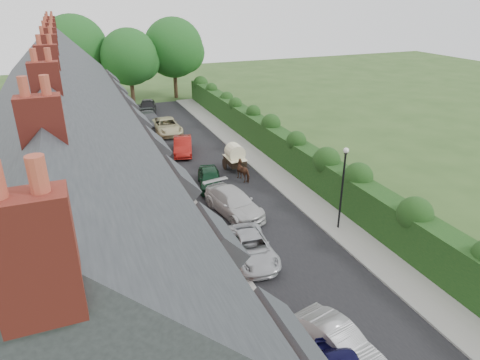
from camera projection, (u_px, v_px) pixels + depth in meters
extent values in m
plane|color=#2D4C1E|center=(325.00, 280.00, 21.12)|extent=(140.00, 140.00, 0.00)
cube|color=black|center=(235.00, 193.00, 30.29)|extent=(6.00, 58.00, 0.02)
cube|color=#999790|center=(287.00, 183.00, 31.67)|extent=(2.20, 58.00, 0.12)
cube|color=#999790|center=(182.00, 201.00, 28.96)|extent=(1.70, 58.00, 0.12)
cube|color=#999994|center=(274.00, 185.00, 31.31)|extent=(0.18, 58.00, 0.13)
cube|color=#999994|center=(194.00, 199.00, 29.23)|extent=(0.18, 58.00, 0.13)
cube|color=#103412|center=(309.00, 165.00, 31.80)|extent=(1.50, 58.00, 2.50)
cube|color=brown|center=(71.00, 178.00, 24.56)|extent=(8.00, 40.00, 6.50)
cube|color=#24272B|center=(62.00, 123.00, 23.25)|extent=(8.00, 40.20, 8.00)
cube|color=#24272B|center=(281.00, 350.00, 9.66)|extent=(1.70, 2.60, 1.70)
cube|color=white|center=(241.00, 333.00, 11.79)|extent=(0.12, 1.20, 1.60)
cube|color=white|center=(217.00, 312.00, 15.17)|extent=(0.70, 2.40, 5.20)
cube|color=black|center=(228.00, 336.00, 15.78)|extent=(0.06, 1.80, 1.60)
cube|color=black|center=(227.00, 282.00, 14.81)|extent=(0.06, 1.80, 1.60)
cube|color=#24272B|center=(211.00, 241.00, 13.91)|extent=(1.70, 2.60, 1.70)
cube|color=#3F2D2D|center=(194.00, 312.00, 17.47)|extent=(0.08, 0.90, 2.10)
cube|color=white|center=(191.00, 243.00, 16.04)|extent=(0.12, 1.20, 1.60)
cube|color=white|center=(182.00, 243.00, 19.42)|extent=(0.70, 2.40, 5.20)
cube|color=black|center=(191.00, 263.00, 20.03)|extent=(0.06, 1.80, 1.60)
cube|color=black|center=(188.00, 218.00, 19.06)|extent=(0.06, 1.80, 1.60)
cube|color=#24272B|center=(174.00, 183.00, 18.16)|extent=(1.70, 2.60, 1.70)
cube|color=#3F2D2D|center=(167.00, 249.00, 21.72)|extent=(0.08, 0.90, 2.10)
cube|color=white|center=(163.00, 190.00, 20.29)|extent=(0.12, 1.20, 1.60)
cube|color=white|center=(158.00, 198.00, 23.67)|extent=(0.70, 2.40, 5.20)
cube|color=black|center=(167.00, 216.00, 24.28)|extent=(0.06, 1.80, 1.60)
cube|color=black|center=(164.00, 177.00, 23.31)|extent=(0.06, 1.80, 1.60)
cube|color=#24272B|center=(151.00, 147.00, 22.41)|extent=(1.70, 2.60, 1.70)
cube|color=#3F2D2D|center=(148.00, 207.00, 25.97)|extent=(0.08, 0.90, 2.10)
cube|color=white|center=(144.00, 156.00, 24.54)|extent=(0.12, 1.20, 1.60)
cube|color=white|center=(142.00, 166.00, 27.92)|extent=(0.70, 2.40, 5.20)
cube|color=black|center=(150.00, 182.00, 28.53)|extent=(0.06, 1.80, 1.60)
cube|color=black|center=(146.00, 148.00, 27.56)|extent=(0.06, 1.80, 1.60)
cube|color=#24272B|center=(136.00, 122.00, 26.66)|extent=(1.70, 2.60, 1.70)
cube|color=#3F2D2D|center=(135.00, 177.00, 30.22)|extent=(0.08, 0.90, 2.10)
cube|color=white|center=(130.00, 132.00, 28.79)|extent=(0.12, 1.20, 1.60)
cube|color=white|center=(131.00, 144.00, 32.17)|extent=(0.70, 2.40, 5.20)
cube|color=black|center=(137.00, 158.00, 32.78)|extent=(0.06, 1.80, 1.60)
cube|color=black|center=(134.00, 128.00, 31.81)|extent=(0.06, 1.80, 1.60)
cube|color=#24272B|center=(124.00, 104.00, 30.91)|extent=(1.70, 2.60, 1.70)
cube|color=#3F2D2D|center=(125.00, 154.00, 34.47)|extent=(0.08, 0.90, 2.10)
cube|color=white|center=(120.00, 114.00, 33.04)|extent=(0.12, 1.20, 1.60)
cube|color=white|center=(122.00, 126.00, 36.42)|extent=(0.70, 2.40, 5.20)
cube|color=black|center=(128.00, 139.00, 37.03)|extent=(0.06, 1.80, 1.60)
cube|color=black|center=(124.00, 112.00, 36.06)|extent=(0.06, 1.80, 1.60)
cube|color=#24272B|center=(116.00, 91.00, 35.16)|extent=(1.70, 2.60, 1.70)
cube|color=#3F2D2D|center=(117.00, 137.00, 38.72)|extent=(0.08, 0.90, 2.10)
cube|color=white|center=(113.00, 100.00, 37.29)|extent=(0.12, 1.20, 1.60)
cube|color=white|center=(114.00, 112.00, 40.67)|extent=(0.70, 2.40, 5.20)
cube|color=black|center=(120.00, 124.00, 41.28)|extent=(0.06, 1.80, 1.60)
cube|color=black|center=(117.00, 99.00, 40.31)|extent=(0.06, 1.80, 1.60)
cube|color=#24272B|center=(109.00, 80.00, 39.41)|extent=(1.70, 2.60, 1.70)
cube|color=#3F2D2D|center=(111.00, 122.00, 42.97)|extent=(0.08, 0.90, 2.10)
cube|color=white|center=(107.00, 89.00, 41.54)|extent=(0.12, 1.20, 1.60)
cube|color=maroon|center=(35.00, 260.00, 4.73)|extent=(0.90, 0.50, 1.60)
cylinder|color=#A24430|center=(39.00, 178.00, 4.42)|extent=(0.20, 0.20, 0.50)
cube|color=maroon|center=(44.00, 133.00, 8.98)|extent=(0.90, 0.50, 1.60)
cylinder|color=#A24430|center=(24.00, 89.00, 8.53)|extent=(0.20, 0.20, 0.50)
cylinder|color=#A24430|center=(46.00, 87.00, 8.67)|extent=(0.20, 0.20, 0.50)
cube|color=maroon|center=(47.00, 88.00, 13.23)|extent=(0.90, 0.50, 1.60)
cylinder|color=#A24430|center=(34.00, 57.00, 12.78)|extent=(0.20, 0.20, 0.50)
cylinder|color=#A24430|center=(48.00, 56.00, 12.91)|extent=(0.20, 0.20, 0.50)
cube|color=maroon|center=(48.00, 65.00, 17.48)|extent=(0.90, 0.50, 1.60)
cylinder|color=#A24430|center=(39.00, 41.00, 17.03)|extent=(0.20, 0.20, 0.50)
cylinder|color=#A24430|center=(49.00, 41.00, 17.16)|extent=(0.20, 0.20, 0.50)
cube|color=maroon|center=(49.00, 51.00, 21.73)|extent=(0.90, 0.50, 1.60)
cylinder|color=#A24430|center=(41.00, 31.00, 21.28)|extent=(0.20, 0.20, 0.50)
cylinder|color=#A24430|center=(50.00, 31.00, 21.41)|extent=(0.20, 0.20, 0.50)
cube|color=maroon|center=(50.00, 41.00, 25.98)|extent=(0.90, 0.50, 1.60)
cylinder|color=#A24430|center=(43.00, 25.00, 25.53)|extent=(0.20, 0.20, 0.50)
cylinder|color=#A24430|center=(51.00, 25.00, 25.66)|extent=(0.20, 0.20, 0.50)
cube|color=maroon|center=(50.00, 35.00, 30.23)|extent=(0.90, 0.50, 1.60)
cylinder|color=#A24430|center=(45.00, 20.00, 29.78)|extent=(0.20, 0.20, 0.50)
cylinder|color=#A24430|center=(51.00, 20.00, 29.91)|extent=(0.20, 0.20, 0.50)
cube|color=maroon|center=(51.00, 29.00, 34.48)|extent=(0.90, 0.50, 1.60)
cylinder|color=#A24430|center=(46.00, 17.00, 34.03)|extent=(0.20, 0.20, 0.50)
cylinder|color=#A24430|center=(51.00, 17.00, 34.16)|extent=(0.20, 0.20, 0.50)
cube|color=maroon|center=(51.00, 25.00, 38.73)|extent=(0.90, 0.50, 1.60)
cylinder|color=#A24430|center=(47.00, 14.00, 38.28)|extent=(0.20, 0.20, 0.50)
cylinder|color=#A24430|center=(51.00, 14.00, 38.41)|extent=(0.20, 0.20, 0.50)
cube|color=maroon|center=(245.00, 337.00, 16.99)|extent=(0.30, 4.70, 0.90)
cube|color=maroon|center=(206.00, 268.00, 21.24)|extent=(0.30, 4.70, 0.90)
cube|color=maroon|center=(181.00, 222.00, 25.49)|extent=(0.30, 4.70, 0.90)
cube|color=maroon|center=(163.00, 190.00, 29.74)|extent=(0.30, 4.70, 0.90)
cube|color=maroon|center=(149.00, 165.00, 33.99)|extent=(0.30, 4.70, 0.90)
cube|color=maroon|center=(138.00, 146.00, 38.24)|extent=(0.30, 4.70, 0.90)
cube|color=maroon|center=(130.00, 131.00, 42.48)|extent=(0.30, 4.70, 0.90)
cube|color=maroon|center=(223.00, 297.00, 19.07)|extent=(0.35, 0.35, 1.10)
cube|color=maroon|center=(192.00, 242.00, 23.32)|extent=(0.35, 0.35, 1.10)
cube|color=maroon|center=(171.00, 203.00, 27.57)|extent=(0.35, 0.35, 1.10)
cube|color=maroon|center=(155.00, 175.00, 31.82)|extent=(0.35, 0.35, 1.10)
cube|color=maroon|center=(143.00, 154.00, 36.07)|extent=(0.35, 0.35, 1.10)
cube|color=maroon|center=(134.00, 137.00, 40.32)|extent=(0.35, 0.35, 1.10)
cube|color=maroon|center=(126.00, 123.00, 44.57)|extent=(0.35, 0.35, 1.10)
cylinder|color=black|center=(342.00, 193.00, 24.71)|extent=(0.12, 0.12, 4.80)
cylinder|color=black|center=(346.00, 153.00, 23.73)|extent=(0.20, 0.20, 0.10)
sphere|color=silver|center=(346.00, 150.00, 23.67)|extent=(0.32, 0.32, 0.32)
cylinder|color=#332316|center=(132.00, 86.00, 53.14)|extent=(0.50, 0.50, 4.75)
sphere|color=#1B511D|center=(129.00, 57.00, 51.72)|extent=(6.80, 6.80, 6.80)
sphere|color=#1B511D|center=(140.00, 62.00, 52.71)|extent=(4.76, 4.76, 4.76)
cylinder|color=#332316|center=(175.00, 78.00, 56.78)|extent=(0.50, 0.50, 5.25)
sphere|color=#1B511D|center=(173.00, 48.00, 55.22)|extent=(7.60, 7.60, 7.60)
sphere|color=#1B511D|center=(184.00, 53.00, 56.29)|extent=(5.32, 5.32, 5.32)
cylinder|color=#332316|center=(79.00, 82.00, 53.49)|extent=(0.50, 0.50, 5.50)
sphere|color=#1B511D|center=(74.00, 48.00, 51.85)|extent=(8.00, 8.00, 8.00)
sphere|color=#1B511D|center=(89.00, 54.00, 52.96)|extent=(5.60, 5.60, 5.60)
imported|color=#9D9CA1|center=(338.00, 341.00, 16.57)|extent=(2.25, 4.10, 1.28)
imported|color=#B3B6BB|center=(251.00, 248.00, 22.59)|extent=(2.63, 4.86, 1.29)
imported|color=silver|center=(234.00, 203.00, 27.21)|extent=(2.97, 5.49, 1.51)
imported|color=black|center=(210.00, 178.00, 30.92)|extent=(2.51, 4.32, 1.38)
imported|color=maroon|center=(183.00, 146.00, 37.45)|extent=(2.60, 4.62, 1.44)
imported|color=beige|center=(167.00, 126.00, 42.90)|extent=(2.48, 5.31, 1.47)
imported|color=#4D5054|center=(149.00, 120.00, 44.77)|extent=(2.23, 5.36, 1.55)
imported|color=black|center=(148.00, 107.00, 49.82)|extent=(2.80, 5.01, 1.61)
imported|color=#4D2C1C|center=(244.00, 171.00, 32.13)|extent=(1.20, 1.90, 1.49)
cube|color=black|center=(235.00, 161.00, 33.67)|extent=(1.22, 2.04, 0.51)
cylinder|color=#EFE7B9|center=(235.00, 152.00, 33.39)|extent=(1.33, 1.28, 1.33)
cube|color=#EFE7B9|center=(235.00, 158.00, 33.57)|extent=(1.35, 2.09, 0.04)
cylinder|color=black|center=(225.00, 164.00, 34.13)|extent=(0.08, 0.92, 0.92)
cylinder|color=black|center=(240.00, 162.00, 34.59)|extent=(0.08, 0.92, 0.92)
cylinder|color=black|center=(236.00, 166.00, 32.58)|extent=(0.06, 1.84, 0.06)
cylinder|color=black|center=(245.00, 164.00, 32.82)|extent=(0.06, 1.84, 0.06)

